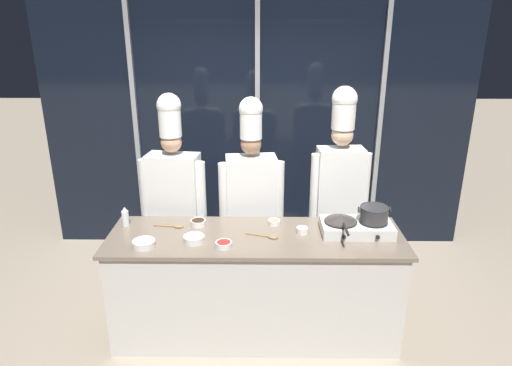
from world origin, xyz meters
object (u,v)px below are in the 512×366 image
Objects in this scene: chef_line at (339,179)px; prep_bowl_bean_sprouts at (194,238)px; prep_bowl_chicken at (302,230)px; prep_bowl_soy_glaze at (198,222)px; portable_stove at (356,227)px; squeeze_bottle_clear at (125,217)px; serving_spoon_slotted at (175,226)px; frying_pan at (341,219)px; prep_bowl_noodles at (144,243)px; serving_spoon_solid at (269,237)px; stock_pot at (374,214)px; chef_head at (174,188)px; chef_sous at (251,189)px; prep_bowl_mushrooms at (274,222)px; prep_bowl_bell_pepper at (224,244)px.

prep_bowl_bean_sprouts is at bearing 26.57° from chef_line.
prep_bowl_soy_glaze is at bearing 170.82° from prep_bowl_chicken.
portable_stove is 3.48× the size of squeeze_bottle_clear.
prep_bowl_soy_glaze is 0.51× the size of serving_spoon_slotted.
chef_line is at bearing 18.01° from serving_spoon_slotted.
frying_pan is 1.53m from prep_bowl_noodles.
serving_spoon_slotted is (-0.20, 0.26, -0.02)m from prep_bowl_bean_sprouts.
serving_spoon_solid is (0.58, -0.22, -0.02)m from prep_bowl_soy_glaze.
frying_pan is at bearing -179.04° from stock_pot.
prep_bowl_noodles is 0.09× the size of chef_head.
prep_bowl_noodles is at bearing 39.13° from chef_sous.
prep_bowl_noodles is 1.07m from prep_bowl_mushrooms.
prep_bowl_noodles is at bearing -170.18° from serving_spoon_solid.
portable_stove is at bearing 13.65° from prep_bowl_bell_pepper.
chef_sous is at bearing 143.15° from frying_pan.
prep_bowl_chicken is (-0.30, -0.01, -0.10)m from frying_pan.
squeeze_bottle_clear is 1.00× the size of prep_bowl_bean_sprouts.
prep_bowl_noodles is at bearing -133.33° from prep_bowl_soy_glaze.
serving_spoon_solid is at bearing -172.64° from portable_stove.
prep_bowl_bell_pepper is 0.55m from serving_spoon_slotted.
prep_bowl_chicken is 0.65m from prep_bowl_bell_pepper.
prep_bowl_bell_pepper is at bearing -167.80° from stock_pot.
portable_stove is 6.02× the size of prep_bowl_chicken.
stock_pot is at bearing 0.96° from frying_pan.
prep_bowl_noodles reaches higher than serving_spoon_solid.
stock_pot is 1.97× the size of prep_bowl_bell_pepper.
frying_pan is 2.80× the size of squeeze_bottle_clear.
prep_bowl_bell_pepper is (-1.17, -0.25, -0.14)m from stock_pot.
chef_line reaches higher than prep_bowl_noodles.
portable_stove is 2.19× the size of serving_spoon_slotted.
prep_bowl_mushrooms is at bearing 111.55° from chef_sous.
prep_bowl_bell_pepper is (-0.39, -0.41, 0.00)m from prep_bowl_mushrooms.
chef_sous is (0.62, 0.45, 0.16)m from serving_spoon_slotted.
chef_line reaches higher than prep_bowl_soy_glaze.
prep_bowl_bell_pepper is (0.84, -0.37, -0.05)m from squeeze_bottle_clear.
squeeze_bottle_clear is 1.45m from prep_bowl_chicken.
stock_pot is 0.59m from chef_line.
serving_spoon_solid is at bearing 97.55° from chef_sous.
portable_stove is 2.10× the size of serving_spoon_solid.
portable_stove is 1.07m from prep_bowl_bell_pepper.
prep_bowl_noodles is (0.24, -0.38, -0.05)m from squeeze_bottle_clear.
chef_sous is (1.03, 0.41, 0.09)m from squeeze_bottle_clear.
squeeze_bottle_clear is at bearing 169.76° from serving_spoon_solid.
portable_stove is at bearing -179.89° from stock_pot.
frying_pan reaches higher than serving_spoon_slotted.
prep_bowl_noodles reaches higher than prep_bowl_mushrooms.
prep_bowl_chicken is at bearing -36.76° from prep_bowl_mushrooms.
prep_bowl_bean_sprouts is 0.09× the size of chef_sous.
chef_line is (-0.06, 0.55, 0.21)m from portable_stove.
serving_spoon_slotted is at bearing -175.48° from prep_bowl_mushrooms.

